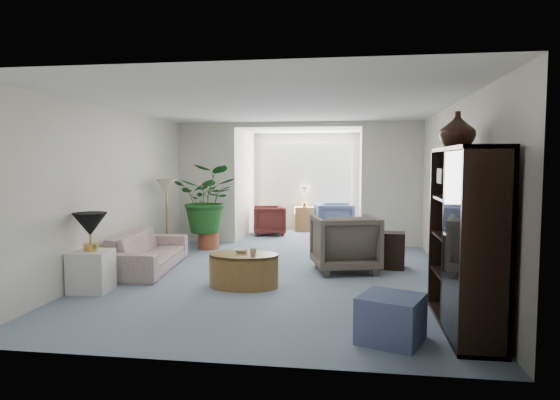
% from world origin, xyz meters
% --- Properties ---
extents(floor, '(6.00, 6.00, 0.00)m').
position_xyz_m(floor, '(0.00, 0.00, 0.00)').
color(floor, '#7C90A4').
rests_on(floor, ground).
extents(sunroom_floor, '(2.60, 2.60, 0.00)m').
position_xyz_m(sunroom_floor, '(0.00, 4.10, 0.00)').
color(sunroom_floor, '#7C90A4').
rests_on(sunroom_floor, ground).
extents(back_pier_left, '(1.20, 0.12, 2.50)m').
position_xyz_m(back_pier_left, '(-1.90, 3.00, 1.25)').
color(back_pier_left, beige).
rests_on(back_pier_left, ground).
extents(back_pier_right, '(1.20, 0.12, 2.50)m').
position_xyz_m(back_pier_right, '(1.90, 3.00, 1.25)').
color(back_pier_right, beige).
rests_on(back_pier_right, ground).
extents(back_header, '(2.60, 0.12, 0.10)m').
position_xyz_m(back_header, '(0.00, 3.00, 2.45)').
color(back_header, beige).
rests_on(back_header, back_pier_left).
extents(window_pane, '(2.20, 0.02, 1.50)m').
position_xyz_m(window_pane, '(0.00, 5.18, 1.40)').
color(window_pane, white).
extents(window_blinds, '(2.20, 0.02, 1.50)m').
position_xyz_m(window_blinds, '(0.00, 5.15, 1.40)').
color(window_blinds, white).
extents(framed_picture, '(0.04, 0.50, 0.40)m').
position_xyz_m(framed_picture, '(2.46, -0.10, 1.70)').
color(framed_picture, '#BBB195').
extents(sofa, '(0.99, 2.10, 0.59)m').
position_xyz_m(sofa, '(-2.06, 0.34, 0.30)').
color(sofa, beige).
rests_on(sofa, ground).
extents(end_table, '(0.53, 0.53, 0.53)m').
position_xyz_m(end_table, '(-2.26, -1.01, 0.27)').
color(end_table, white).
rests_on(end_table, ground).
extents(table_lamp, '(0.44, 0.44, 0.30)m').
position_xyz_m(table_lamp, '(-2.26, -1.01, 0.88)').
color(table_lamp, black).
rests_on(table_lamp, end_table).
extents(floor_lamp, '(0.36, 0.36, 0.28)m').
position_xyz_m(floor_lamp, '(-2.22, 1.55, 1.25)').
color(floor_lamp, beige).
rests_on(floor_lamp, ground).
extents(coffee_table, '(1.13, 1.13, 0.45)m').
position_xyz_m(coffee_table, '(-0.34, -0.50, 0.23)').
color(coffee_table, olive).
rests_on(coffee_table, ground).
extents(coffee_bowl, '(0.23, 0.23, 0.05)m').
position_xyz_m(coffee_bowl, '(-0.39, -0.40, 0.47)').
color(coffee_bowl, silver).
rests_on(coffee_bowl, coffee_table).
extents(coffee_cup, '(0.12, 0.12, 0.10)m').
position_xyz_m(coffee_cup, '(-0.19, -0.60, 0.50)').
color(coffee_cup, beige).
rests_on(coffee_cup, coffee_table).
extents(wingback_chair, '(1.16, 1.18, 0.88)m').
position_xyz_m(wingback_chair, '(1.00, 0.67, 0.44)').
color(wingback_chair, '#675E51').
rests_on(wingback_chair, ground).
extents(side_table_dark, '(0.52, 0.43, 0.58)m').
position_xyz_m(side_table_dark, '(1.70, 0.97, 0.29)').
color(side_table_dark, black).
rests_on(side_table_dark, ground).
extents(entertainment_cabinet, '(0.44, 1.66, 1.84)m').
position_xyz_m(entertainment_cabinet, '(2.23, -1.80, 0.92)').
color(entertainment_cabinet, black).
rests_on(entertainment_cabinet, ground).
extents(cabinet_urn, '(0.38, 0.38, 0.40)m').
position_xyz_m(cabinet_urn, '(2.23, -1.30, 2.04)').
color(cabinet_urn, black).
rests_on(cabinet_urn, entertainment_cabinet).
extents(ottoman, '(0.71, 0.71, 0.44)m').
position_xyz_m(ottoman, '(1.48, -2.27, 0.22)').
color(ottoman, slate).
rests_on(ottoman, ground).
extents(plant_pot, '(0.40, 0.40, 0.32)m').
position_xyz_m(plant_pot, '(-1.65, 2.23, 0.16)').
color(plant_pot, '#9B482D').
rests_on(plant_pot, ground).
extents(house_plant, '(1.19, 1.03, 1.32)m').
position_xyz_m(house_plant, '(-1.65, 2.23, 0.98)').
color(house_plant, '#1D571E').
rests_on(house_plant, plant_pot).
extents(sunroom_chair_blue, '(0.97, 0.95, 0.76)m').
position_xyz_m(sunroom_chair_blue, '(0.73, 4.21, 0.38)').
color(sunroom_chair_blue, slate).
rests_on(sunroom_chair_blue, ground).
extents(sunroom_chair_maroon, '(0.86, 0.85, 0.68)m').
position_xyz_m(sunroom_chair_maroon, '(-0.77, 4.21, 0.34)').
color(sunroom_chair_maroon, '#511E1B').
rests_on(sunroom_chair_maroon, ground).
extents(sunroom_table, '(0.55, 0.46, 0.59)m').
position_xyz_m(sunroom_table, '(-0.02, 4.96, 0.30)').
color(sunroom_table, olive).
rests_on(sunroom_table, ground).
extents(shelf_clutter, '(0.30, 1.09, 1.06)m').
position_xyz_m(shelf_clutter, '(2.18, -1.97, 1.20)').
color(shelf_clutter, '#333028').
rests_on(shelf_clutter, entertainment_cabinet).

